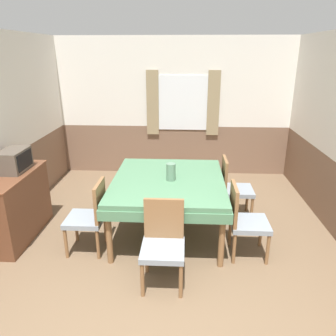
% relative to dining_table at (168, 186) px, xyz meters
% --- Properties ---
extents(wall_back, '(4.80, 0.10, 2.60)m').
position_rel_dining_table_xyz_m(wall_back, '(-0.00, 2.35, 0.64)').
color(wall_back, white).
rests_on(wall_back, ground_plane).
extents(wall_left, '(0.05, 4.66, 2.60)m').
position_rel_dining_table_xyz_m(wall_left, '(-2.23, 0.20, 0.63)').
color(wall_left, white).
rests_on(wall_left, ground_plane).
extents(dining_table, '(1.46, 1.67, 0.77)m').
position_rel_dining_table_xyz_m(dining_table, '(0.00, 0.00, 0.00)').
color(dining_table, '#4C7A56').
rests_on(dining_table, ground_plane).
extents(chair_right_far, '(0.44, 0.44, 0.89)m').
position_rel_dining_table_xyz_m(chair_right_far, '(0.91, 0.49, -0.19)').
color(chair_right_far, brown).
rests_on(chair_right_far, ground_plane).
extents(chair_head_near, '(0.44, 0.44, 0.89)m').
position_rel_dining_table_xyz_m(chair_head_near, '(0.00, -1.02, -0.19)').
color(chair_head_near, brown).
rests_on(chair_head_near, ground_plane).
extents(chair_right_near, '(0.44, 0.44, 0.89)m').
position_rel_dining_table_xyz_m(chair_right_near, '(0.91, -0.49, -0.19)').
color(chair_right_near, brown).
rests_on(chair_right_near, ground_plane).
extents(chair_left_near, '(0.44, 0.44, 0.89)m').
position_rel_dining_table_xyz_m(chair_left_near, '(-0.91, -0.49, -0.19)').
color(chair_left_near, brown).
rests_on(chair_left_near, ground_plane).
extents(sideboard, '(0.46, 1.17, 0.88)m').
position_rel_dining_table_xyz_m(sideboard, '(-1.97, -0.23, -0.22)').
color(sideboard, brown).
rests_on(sideboard, ground_plane).
extents(tv, '(0.29, 0.46, 0.28)m').
position_rel_dining_table_xyz_m(tv, '(-1.96, -0.10, 0.35)').
color(tv, '#51473D').
rests_on(tv, sideboard).
extents(vase, '(0.12, 0.12, 0.22)m').
position_rel_dining_table_xyz_m(vase, '(0.03, -0.04, 0.21)').
color(vase, slate).
rests_on(vase, dining_table).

